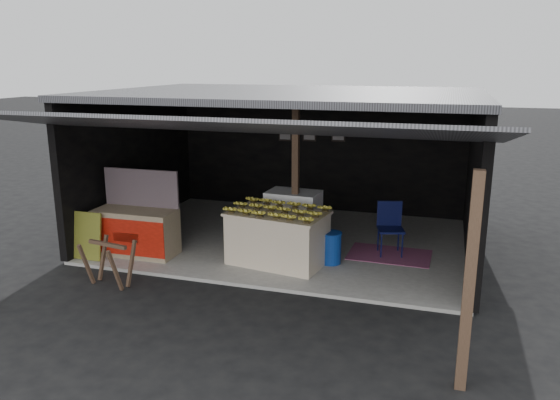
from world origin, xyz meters
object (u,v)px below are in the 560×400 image
(sawhorse, at_px, (109,259))
(banana_table, at_px, (278,238))
(white_crate, at_px, (293,219))
(water_barrel, at_px, (331,248))
(plastic_chair, at_px, (390,223))
(neighbor_stall, at_px, (136,230))

(sawhorse, bearing_deg, banana_table, 45.39)
(banana_table, relative_size, white_crate, 1.67)
(water_barrel, height_order, plastic_chair, plastic_chair)
(water_barrel, bearing_deg, white_crate, 142.82)
(water_barrel, relative_size, plastic_chair, 0.55)
(banana_table, relative_size, neighbor_stall, 1.17)
(banana_table, height_order, neighbor_stall, neighbor_stall)
(plastic_chair, bearing_deg, sawhorse, -161.94)
(white_crate, bearing_deg, sawhorse, -128.15)
(white_crate, relative_size, neighbor_stall, 0.70)
(banana_table, distance_m, water_barrel, 0.97)
(water_barrel, bearing_deg, banana_table, -163.42)
(white_crate, xyz_separation_m, water_barrel, (0.89, -0.68, -0.28))
(white_crate, height_order, sawhorse, white_crate)
(banana_table, bearing_deg, plastic_chair, 40.41)
(water_barrel, xyz_separation_m, plastic_chair, (0.93, 0.86, 0.31))
(white_crate, xyz_separation_m, neighbor_stall, (-2.68, -1.27, -0.08))
(white_crate, bearing_deg, water_barrel, -33.37)
(sawhorse, bearing_deg, white_crate, 57.78)
(white_crate, bearing_deg, banana_table, -87.38)
(plastic_chair, bearing_deg, neighbor_stall, -177.92)
(neighbor_stall, xyz_separation_m, water_barrel, (3.57, 0.60, -0.20))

